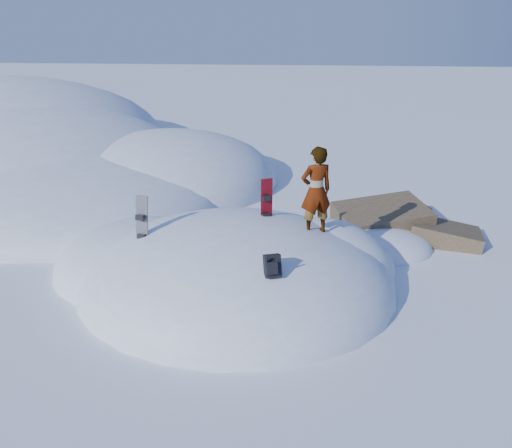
# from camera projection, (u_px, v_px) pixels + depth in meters

# --- Properties ---
(ground) EXTENTS (120.00, 120.00, 0.00)m
(ground) POSITION_uv_depth(u_px,v_px,m) (237.00, 285.00, 11.14)
(ground) COLOR white
(ground) RESTS_ON ground
(snow_mound) EXTENTS (8.00, 6.00, 3.00)m
(snow_mound) POSITION_uv_depth(u_px,v_px,m) (230.00, 280.00, 11.37)
(snow_mound) COLOR white
(snow_mound) RESTS_ON ground
(snow_ridge) EXTENTS (21.50, 18.50, 6.40)m
(snow_ridge) POSITION_uv_depth(u_px,v_px,m) (24.00, 160.00, 21.15)
(snow_ridge) COLOR white
(snow_ridge) RESTS_ON ground
(rock_outcrop) EXTENTS (4.68, 4.41, 1.68)m
(rock_outcrop) POSITION_uv_depth(u_px,v_px,m) (386.00, 237.00, 13.57)
(rock_outcrop) COLOR brown
(rock_outcrop) RESTS_ON ground
(snowboard_red) EXTENTS (0.25, 0.20, 1.42)m
(snowboard_red) POSITION_uv_depth(u_px,v_px,m) (266.00, 209.00, 11.13)
(snowboard_red) COLOR #A90919
(snowboard_red) RESTS_ON snow_mound
(snowboard_dark) EXTENTS (0.31, 0.31, 1.43)m
(snowboard_dark) POSITION_uv_depth(u_px,v_px,m) (142.00, 229.00, 10.57)
(snowboard_dark) COLOR black
(snowboard_dark) RESTS_ON snow_mound
(backpack) EXTENTS (0.38, 0.43, 0.49)m
(backpack) POSITION_uv_depth(u_px,v_px,m) (272.00, 266.00, 9.01)
(backpack) COLOR black
(backpack) RESTS_ON snow_mound
(gear_pile) EXTENTS (0.92, 0.70, 0.25)m
(gear_pile) POSITION_uv_depth(u_px,v_px,m) (125.00, 295.00, 10.51)
(gear_pile) COLOR black
(gear_pile) RESTS_ON ground
(person) EXTENTS (0.82, 0.69, 1.90)m
(person) POSITION_uv_depth(u_px,v_px,m) (316.00, 191.00, 10.43)
(person) COLOR slate
(person) RESTS_ON snow_mound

